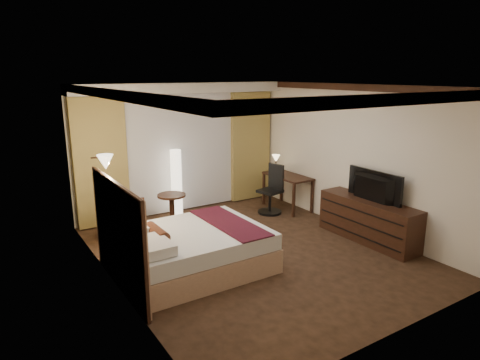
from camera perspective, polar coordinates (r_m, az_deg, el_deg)
floor at (r=7.20m, az=1.74°, el=-9.57°), size 4.50×5.50×0.01m
ceiling at (r=6.60m, az=1.92°, el=12.44°), size 4.50×5.50×0.01m
back_wall at (r=9.13m, az=-8.02°, el=4.25°), size 4.50×0.02×2.70m
left_wall at (r=5.84m, az=-16.70°, el=-1.82°), size 0.02×5.50×2.70m
right_wall at (r=8.23m, az=14.87°, el=2.84°), size 0.02×5.50×2.70m
crown_molding at (r=6.60m, az=1.92°, el=11.92°), size 4.50×5.50×0.12m
soffit at (r=8.77m, az=-7.60°, el=12.09°), size 4.50×0.50×0.20m
curtain_sheer at (r=9.07m, az=-7.78°, el=3.56°), size 2.48×0.04×2.45m
curtain_left_drape at (r=8.46m, az=-18.09°, el=2.22°), size 1.00×0.14×2.45m
curtain_right_drape at (r=9.85m, az=1.38°, el=4.52°), size 1.00×0.14×2.45m
wall_sconce at (r=6.58m, az=-17.52°, el=2.30°), size 0.24×0.24×0.24m
bed at (r=6.54m, az=-6.34°, el=-9.22°), size 2.14×1.67×0.63m
headboard at (r=6.01m, az=-15.76°, el=-7.32°), size 0.12×1.97×1.50m
armchair at (r=7.93m, az=-15.25°, el=-4.98°), size 0.91×0.89×0.73m
side_table at (r=8.47m, az=-9.05°, el=-3.87°), size 0.55×0.55×0.60m
floor_lamp at (r=8.83m, az=-8.46°, el=-0.39°), size 0.30×0.30×1.41m
desk at (r=9.34m, az=6.31°, el=-1.60°), size 0.55×1.14×0.75m
desk_lamp at (r=9.53m, az=4.81°, el=2.13°), size 0.18×0.18×0.34m
office_chair at (r=8.97m, az=4.02°, el=-1.26°), size 0.60×0.60×1.04m
dresser at (r=7.88m, az=16.72°, el=-5.17°), size 0.50×1.91×0.74m
television at (r=7.66m, az=16.95°, el=-0.25°), size 0.68×1.16×0.15m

